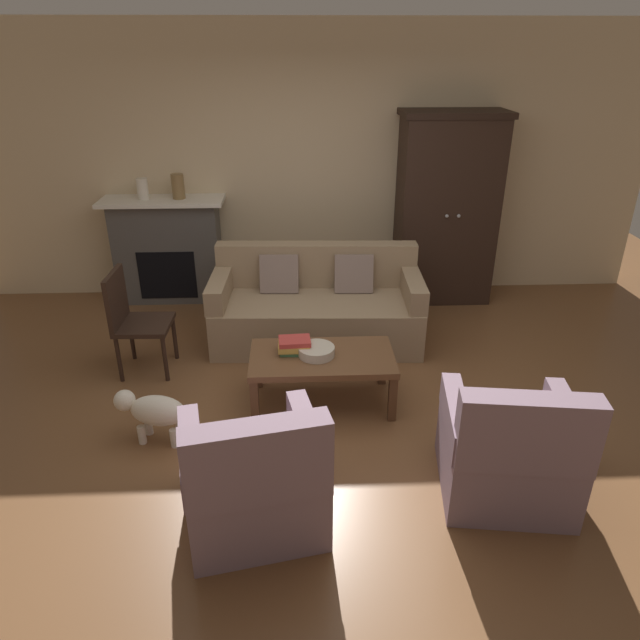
{
  "coord_description": "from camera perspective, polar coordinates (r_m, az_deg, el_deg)",
  "views": [
    {
      "loc": [
        -0.19,
        -3.65,
        2.57
      ],
      "look_at": [
        -0.0,
        0.53,
        0.55
      ],
      "focal_mm": 32.38,
      "sensor_mm": 36.0,
      "label": 1
    }
  ],
  "objects": [
    {
      "name": "armchair_near_right",
      "position": [
        3.79,
        18.14,
        -12.31
      ],
      "size": [
        0.87,
        0.86,
        0.88
      ],
      "color": "gray",
      "rests_on": "ground"
    },
    {
      "name": "armchair_near_left",
      "position": [
        3.44,
        -6.54,
        -15.45
      ],
      "size": [
        0.9,
        0.9,
        0.88
      ],
      "color": "gray",
      "rests_on": "ground"
    },
    {
      "name": "coffee_table",
      "position": [
        4.42,
        0.22,
        -4.12
      ],
      "size": [
        1.1,
        0.6,
        0.42
      ],
      "color": "brown",
      "rests_on": "ground"
    },
    {
      "name": "fruit_bowl",
      "position": [
        4.38,
        -0.36,
        -3.09
      ],
      "size": [
        0.28,
        0.28,
        0.07
      ],
      "primitive_type": "cylinder",
      "color": "beige",
      "rests_on": "coffee_table"
    },
    {
      "name": "couch",
      "position": [
        5.41,
        -0.34,
        1.17
      ],
      "size": [
        1.95,
        0.93,
        0.86
      ],
      "color": "#937A5B",
      "rests_on": "ground"
    },
    {
      "name": "back_wall",
      "position": [
        6.32,
        -0.85,
        15.1
      ],
      "size": [
        7.2,
        0.1,
        2.8
      ],
      "primitive_type": "cube",
      "color": "beige",
      "rests_on": "ground"
    },
    {
      "name": "mantel_vase_cream",
      "position": [
        6.28,
        -17.13,
        12.3
      ],
      "size": [
        0.11,
        0.11,
        0.21
      ],
      "primitive_type": "cylinder",
      "color": "beige",
      "rests_on": "fireplace"
    },
    {
      "name": "dog",
      "position": [
        4.25,
        -16.12,
        -8.61
      ],
      "size": [
        0.57,
        0.28,
        0.39
      ],
      "color": "beige",
      "rests_on": "ground"
    },
    {
      "name": "armoire",
      "position": [
        6.29,
        12.36,
        10.63
      ],
      "size": [
        1.06,
        0.57,
        1.97
      ],
      "color": "black",
      "rests_on": "ground"
    },
    {
      "name": "side_chair_wooden",
      "position": [
        5.05,
        -18.06,
        0.38
      ],
      "size": [
        0.45,
        0.45,
        0.9
      ],
      "color": "black",
      "rests_on": "ground"
    },
    {
      "name": "mantel_vase_bronze",
      "position": [
        6.19,
        -13.86,
        12.7
      ],
      "size": [
        0.13,
        0.13,
        0.25
      ],
      "primitive_type": "cylinder",
      "color": "olive",
      "rests_on": "fireplace"
    },
    {
      "name": "fireplace",
      "position": [
        6.43,
        -14.78,
        6.77
      ],
      "size": [
        1.26,
        0.48,
        1.12
      ],
      "color": "#4C4947",
      "rests_on": "ground"
    },
    {
      "name": "ground_plane",
      "position": [
        4.47,
        0.31,
        -9.32
      ],
      "size": [
        9.6,
        9.6,
        0.0
      ],
      "primitive_type": "plane",
      "color": "brown"
    },
    {
      "name": "book_stack",
      "position": [
        4.42,
        -2.51,
        -2.55
      ],
      "size": [
        0.26,
        0.19,
        0.11
      ],
      "color": "#427A4C",
      "rests_on": "coffee_table"
    }
  ]
}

